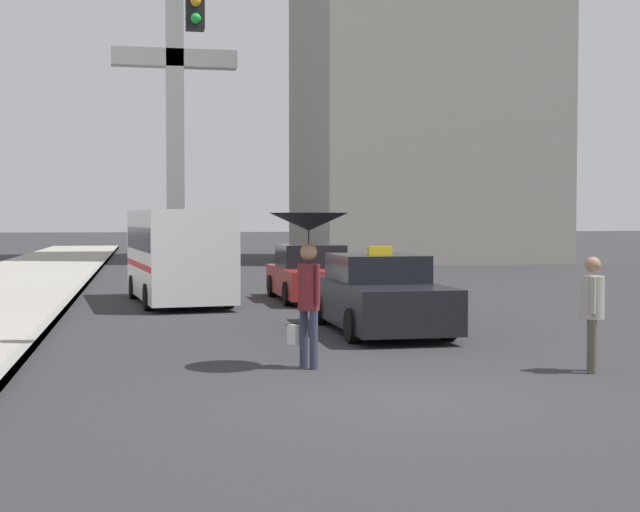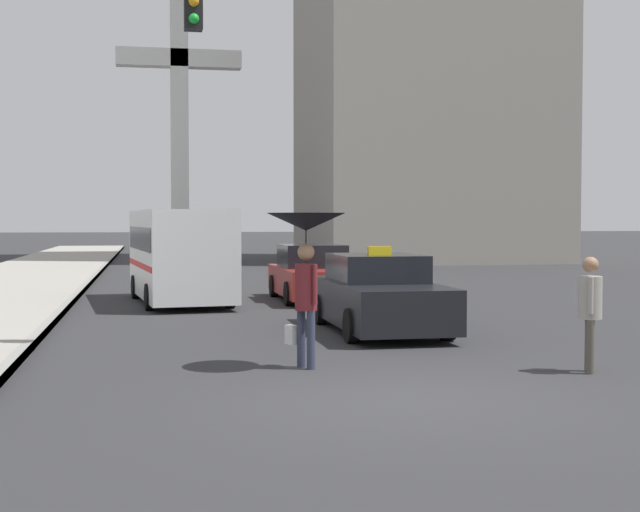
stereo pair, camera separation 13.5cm
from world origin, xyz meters
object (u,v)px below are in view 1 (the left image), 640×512
at_px(taxi, 379,296).
at_px(monument_cross, 175,102).
at_px(ambulance_van, 178,252).
at_px(pedestrian_man, 592,304).
at_px(traffic_light, 73,80).
at_px(pedestrian_with_umbrella, 308,241).
at_px(sedan_red, 311,275).

bearing_deg(taxi, monument_cross, -85.03).
bearing_deg(monument_cross, ambulance_van, -92.02).
xyz_separation_m(pedestrian_man, traffic_light, (-7.09, 2.61, 3.27)).
relative_size(ambulance_van, pedestrian_man, 3.57).
distance_m(ambulance_van, pedestrian_with_umbrella, 10.52).
bearing_deg(taxi, ambulance_van, -61.98).
bearing_deg(sedan_red, traffic_light, 59.37).
distance_m(sedan_red, traffic_light, 11.08).
xyz_separation_m(sedan_red, pedestrian_with_umbrella, (-2.05, -10.55, 1.14)).
height_order(sedan_red, traffic_light, traffic_light).
bearing_deg(taxi, pedestrian_with_umbrella, 61.70).
bearing_deg(ambulance_van, traffic_light, 71.75).
relative_size(taxi, ambulance_van, 0.79).
xyz_separation_m(taxi, sedan_red, (-0.03, 6.69, -0.01)).
bearing_deg(pedestrian_with_umbrella, traffic_light, 36.04).
bearing_deg(pedestrian_man, taxi, -135.46).
bearing_deg(ambulance_van, taxi, 111.77).
xyz_separation_m(pedestrian_man, monument_cross, (-4.35, 35.37, 7.26)).
relative_size(taxi, sedan_red, 1.05).
xyz_separation_m(taxi, ambulance_van, (-3.49, 6.55, 0.63)).
distance_m(sedan_red, ambulance_van, 3.52).
distance_m(taxi, sedan_red, 6.69).
xyz_separation_m(ambulance_van, traffic_light, (-1.89, -8.90, 2.90)).
height_order(pedestrian_with_umbrella, monument_cross, monument_cross).
xyz_separation_m(traffic_light, monument_cross, (2.73, 32.76, 3.99)).
xyz_separation_m(taxi, traffic_light, (-5.38, -2.34, 3.54)).
bearing_deg(sedan_red, ambulance_van, 2.33).
relative_size(ambulance_van, monument_cross, 0.40).
bearing_deg(monument_cross, pedestrian_man, -82.98).
bearing_deg(sedan_red, pedestrian_with_umbrella, 79.00).
bearing_deg(traffic_light, pedestrian_man, -20.19).
relative_size(pedestrian_man, monument_cross, 0.11).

